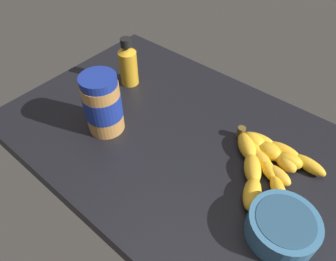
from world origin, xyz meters
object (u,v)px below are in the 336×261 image
(honey_bottle, at_px, (128,64))
(small_bowl, at_px, (282,227))
(peanut_butter_jar, at_px, (103,104))
(banana_bunch, at_px, (265,159))

(honey_bottle, xyz_separation_m, small_bowl, (-0.57, 0.16, -0.04))
(peanut_butter_jar, relative_size, small_bowl, 1.20)
(peanut_butter_jar, bearing_deg, small_bowl, -177.99)
(peanut_butter_jar, distance_m, honey_bottle, 0.20)
(banana_bunch, xyz_separation_m, small_bowl, (-0.10, 0.14, 0.01))
(banana_bunch, height_order, peanut_butter_jar, peanut_butter_jar)
(banana_bunch, height_order, honey_bottle, honey_bottle)
(small_bowl, bearing_deg, banana_bunch, -53.11)
(peanut_butter_jar, bearing_deg, honey_bottle, -62.59)
(banana_bunch, relative_size, small_bowl, 1.67)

